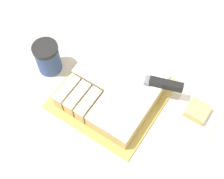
# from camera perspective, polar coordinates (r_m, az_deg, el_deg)

# --- Properties ---
(ground_plane) EXTENTS (8.00, 8.00, 0.00)m
(ground_plane) POSITION_cam_1_polar(r_m,az_deg,el_deg) (1.79, -1.69, -12.90)
(ground_plane) COLOR #7F705B
(countertop) EXTENTS (1.40, 1.10, 0.88)m
(countertop) POSITION_cam_1_polar(r_m,az_deg,el_deg) (1.37, -2.17, -7.64)
(countertop) COLOR beige
(countertop) RESTS_ON ground_plane
(cake_board) EXTENTS (0.30, 0.30, 0.01)m
(cake_board) POSITION_cam_1_polar(r_m,az_deg,el_deg) (0.94, 0.00, -0.91)
(cake_board) COLOR gold
(cake_board) RESTS_ON countertop
(cake) EXTENTS (0.25, 0.25, 0.06)m
(cake) POSITION_cam_1_polar(r_m,az_deg,el_deg) (0.91, 0.31, 0.06)
(cake) COLOR tan
(cake) RESTS_ON cake_board
(knife) EXTENTS (0.30, 0.12, 0.02)m
(knife) POSITION_cam_1_polar(r_m,az_deg,el_deg) (0.89, 7.28, 1.48)
(knife) COLOR silver
(knife) RESTS_ON cake
(coffee_cup) EXTENTS (0.08, 0.08, 0.11)m
(coffee_cup) POSITION_cam_1_polar(r_m,az_deg,el_deg) (0.97, -11.68, 5.73)
(coffee_cup) COLOR #334C8C
(coffee_cup) RESTS_ON countertop
(paper_napkin) EXTENTS (0.13, 0.13, 0.01)m
(paper_napkin) POSITION_cam_1_polar(r_m,az_deg,el_deg) (0.94, 15.14, -4.26)
(paper_napkin) COLOR white
(paper_napkin) RESTS_ON countertop
(brownie) EXTENTS (0.06, 0.06, 0.03)m
(brownie) POSITION_cam_1_polar(r_m,az_deg,el_deg) (0.93, 15.37, -3.84)
(brownie) COLOR tan
(brownie) RESTS_ON paper_napkin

